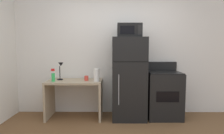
% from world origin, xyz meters
% --- Properties ---
extents(wall_back_white, '(5.00, 0.10, 2.60)m').
position_xyz_m(wall_back_white, '(0.00, 1.70, 1.30)').
color(wall_back_white, white).
rests_on(wall_back_white, ground).
extents(desk, '(1.07, 0.62, 0.75)m').
position_xyz_m(desk, '(-0.85, 1.32, 0.52)').
color(desk, tan).
rests_on(desk, ground).
extents(desk_lamp, '(0.14, 0.12, 0.35)m').
position_xyz_m(desk_lamp, '(-1.14, 1.38, 0.99)').
color(desk_lamp, black).
rests_on(desk_lamp, desk).
extents(coffee_mug, '(0.08, 0.08, 0.09)m').
position_xyz_m(coffee_mug, '(-0.62, 1.30, 0.80)').
color(coffee_mug, '#D83F33').
rests_on(coffee_mug, desk).
extents(paper_towel_roll, '(0.11, 0.11, 0.24)m').
position_xyz_m(paper_towel_roll, '(-0.41, 1.22, 0.87)').
color(paper_towel_roll, white).
rests_on(paper_towel_roll, desk).
extents(spray_bottle, '(0.06, 0.06, 0.25)m').
position_xyz_m(spray_bottle, '(-1.24, 1.18, 0.85)').
color(spray_bottle, green).
rests_on(spray_bottle, desk).
extents(refrigerator, '(0.65, 0.66, 1.59)m').
position_xyz_m(refrigerator, '(0.22, 1.31, 0.80)').
color(refrigerator, black).
rests_on(refrigerator, ground).
extents(microwave, '(0.46, 0.35, 0.26)m').
position_xyz_m(microwave, '(0.22, 1.29, 1.72)').
color(microwave, black).
rests_on(microwave, refrigerator).
extents(oven_range, '(0.66, 0.61, 1.10)m').
position_xyz_m(oven_range, '(0.91, 1.33, 0.47)').
color(oven_range, black).
rests_on(oven_range, ground).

